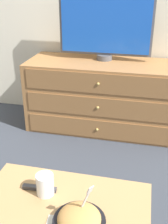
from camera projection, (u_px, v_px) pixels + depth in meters
ground_plane at (120, 115)px, 2.86m from camera, size 12.00×12.00×0.00m
dresser at (103, 96)px, 2.51m from camera, size 1.32×0.52×0.61m
tv at (106, 24)px, 2.33m from camera, size 0.79×0.13×0.57m
coffee_table at (62, 219)px, 1.20m from camera, size 0.73×0.47×0.40m
takeout_bowl at (79, 220)px, 1.07m from camera, size 0.21×0.21×0.20m
drink_cup at (45, 186)px, 1.23m from camera, size 0.08×0.08×0.10m
remote_control at (40, 188)px, 1.26m from camera, size 0.16×0.03×0.02m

